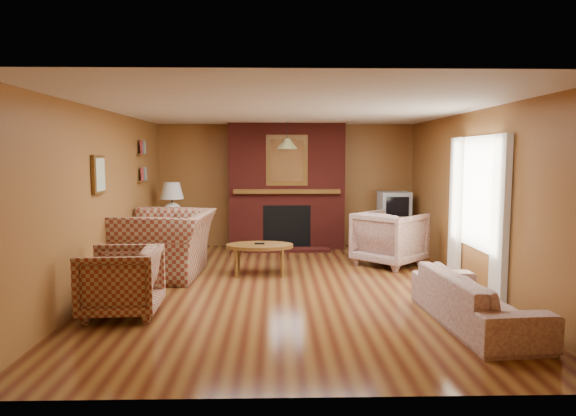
{
  "coord_description": "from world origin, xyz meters",
  "views": [
    {
      "loc": [
        -0.21,
        -6.89,
        1.8
      ],
      "look_at": [
        -0.03,
        0.6,
        1.02
      ],
      "focal_mm": 32.0,
      "sensor_mm": 36.0,
      "label": 1
    }
  ],
  "objects_px": {
    "fireplace": "(287,187)",
    "table_lamp": "(172,200)",
    "plaid_loveseat": "(166,244)",
    "coffee_table": "(260,248)",
    "side_table": "(173,237)",
    "floral_armchair": "(390,238)",
    "tv_stand": "(393,234)",
    "floral_sofa": "(476,300)",
    "plaid_armchair": "(121,282)",
    "crt_tv": "(394,205)"
  },
  "relations": [
    {
      "from": "fireplace",
      "to": "table_lamp",
      "type": "relative_size",
      "value": 3.38
    },
    {
      "from": "plaid_loveseat",
      "to": "table_lamp",
      "type": "height_order",
      "value": "table_lamp"
    },
    {
      "from": "coffee_table",
      "to": "side_table",
      "type": "height_order",
      "value": "side_table"
    },
    {
      "from": "side_table",
      "to": "table_lamp",
      "type": "height_order",
      "value": "table_lamp"
    },
    {
      "from": "floral_armchair",
      "to": "tv_stand",
      "type": "height_order",
      "value": "floral_armchair"
    },
    {
      "from": "floral_sofa",
      "to": "floral_armchair",
      "type": "relative_size",
      "value": 1.95
    },
    {
      "from": "table_lamp",
      "to": "plaid_armchair",
      "type": "bearing_deg",
      "value": -87.66
    },
    {
      "from": "fireplace",
      "to": "tv_stand",
      "type": "distance_m",
      "value": 2.24
    },
    {
      "from": "fireplace",
      "to": "side_table",
      "type": "distance_m",
      "value": 2.34
    },
    {
      "from": "floral_armchair",
      "to": "plaid_armchair",
      "type": "bearing_deg",
      "value": 81.53
    },
    {
      "from": "plaid_loveseat",
      "to": "floral_armchair",
      "type": "bearing_deg",
      "value": 104.49
    },
    {
      "from": "fireplace",
      "to": "floral_sofa",
      "type": "relative_size",
      "value": 1.27
    },
    {
      "from": "fireplace",
      "to": "plaid_armchair",
      "type": "relative_size",
      "value": 2.84
    },
    {
      "from": "fireplace",
      "to": "plaid_loveseat",
      "type": "bearing_deg",
      "value": -128.67
    },
    {
      "from": "plaid_armchair",
      "to": "coffee_table",
      "type": "xyz_separation_m",
      "value": [
        1.49,
        1.96,
        0.02
      ]
    },
    {
      "from": "plaid_loveseat",
      "to": "floral_armchair",
      "type": "distance_m",
      "value": 3.57
    },
    {
      "from": "plaid_loveseat",
      "to": "table_lamp",
      "type": "xyz_separation_m",
      "value": [
        -0.25,
        1.78,
        0.51
      ]
    },
    {
      "from": "coffee_table",
      "to": "floral_sofa",
      "type": "bearing_deg",
      "value": -45.56
    },
    {
      "from": "fireplace",
      "to": "crt_tv",
      "type": "height_order",
      "value": "fireplace"
    },
    {
      "from": "fireplace",
      "to": "table_lamp",
      "type": "distance_m",
      "value": 2.18
    },
    {
      "from": "plaid_loveseat",
      "to": "crt_tv",
      "type": "relative_size",
      "value": 2.62
    },
    {
      "from": "plaid_loveseat",
      "to": "tv_stand",
      "type": "xyz_separation_m",
      "value": [
        3.9,
        2.13,
        -0.19
      ]
    },
    {
      "from": "fireplace",
      "to": "floral_sofa",
      "type": "height_order",
      "value": "fireplace"
    },
    {
      "from": "floral_sofa",
      "to": "floral_armchair",
      "type": "distance_m",
      "value": 3.04
    },
    {
      "from": "plaid_loveseat",
      "to": "coffee_table",
      "type": "bearing_deg",
      "value": 96.29
    },
    {
      "from": "plaid_armchair",
      "to": "side_table",
      "type": "height_order",
      "value": "plaid_armchair"
    },
    {
      "from": "side_table",
      "to": "table_lamp",
      "type": "xyz_separation_m",
      "value": [
        0.0,
        -0.0,
        0.69
      ]
    },
    {
      "from": "plaid_armchair",
      "to": "tv_stand",
      "type": "relative_size",
      "value": 1.44
    },
    {
      "from": "plaid_loveseat",
      "to": "fireplace",
      "type": "bearing_deg",
      "value": 144.64
    },
    {
      "from": "floral_sofa",
      "to": "side_table",
      "type": "xyz_separation_m",
      "value": [
        -4.0,
        4.11,
        0.02
      ]
    },
    {
      "from": "plaid_loveseat",
      "to": "plaid_armchair",
      "type": "relative_size",
      "value": 1.75
    },
    {
      "from": "fireplace",
      "to": "coffee_table",
      "type": "height_order",
      "value": "fireplace"
    },
    {
      "from": "floral_armchair",
      "to": "fireplace",
      "type": "bearing_deg",
      "value": 1.59
    },
    {
      "from": "plaid_armchair",
      "to": "floral_armchair",
      "type": "relative_size",
      "value": 0.87
    },
    {
      "from": "floral_armchair",
      "to": "crt_tv",
      "type": "relative_size",
      "value": 1.71
    },
    {
      "from": "floral_sofa",
      "to": "side_table",
      "type": "distance_m",
      "value": 5.73
    },
    {
      "from": "tv_stand",
      "to": "fireplace",
      "type": "bearing_deg",
      "value": -179.65
    },
    {
      "from": "plaid_loveseat",
      "to": "floral_sofa",
      "type": "relative_size",
      "value": 0.79
    },
    {
      "from": "tv_stand",
      "to": "plaid_loveseat",
      "type": "bearing_deg",
      "value": -145.89
    },
    {
      "from": "side_table",
      "to": "crt_tv",
      "type": "relative_size",
      "value": 1.06
    },
    {
      "from": "tv_stand",
      "to": "floral_armchair",
      "type": "bearing_deg",
      "value": -99.83
    },
    {
      "from": "fireplace",
      "to": "side_table",
      "type": "xyz_separation_m",
      "value": [
        -2.1,
        -0.53,
        -0.88
      ]
    },
    {
      "from": "floral_sofa",
      "to": "crt_tv",
      "type": "relative_size",
      "value": 3.34
    },
    {
      "from": "plaid_loveseat",
      "to": "plaid_armchair",
      "type": "height_order",
      "value": "plaid_loveseat"
    },
    {
      "from": "tv_stand",
      "to": "crt_tv",
      "type": "bearing_deg",
      "value": -84.5
    },
    {
      "from": "side_table",
      "to": "table_lamp",
      "type": "bearing_deg",
      "value": -45.0
    },
    {
      "from": "table_lamp",
      "to": "fireplace",
      "type": "bearing_deg",
      "value": 14.29
    },
    {
      "from": "coffee_table",
      "to": "tv_stand",
      "type": "xyz_separation_m",
      "value": [
        2.51,
        2.05,
        -0.11
      ]
    },
    {
      "from": "floral_sofa",
      "to": "table_lamp",
      "type": "distance_m",
      "value": 5.78
    },
    {
      "from": "floral_sofa",
      "to": "crt_tv",
      "type": "bearing_deg",
      "value": -6.29
    }
  ]
}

